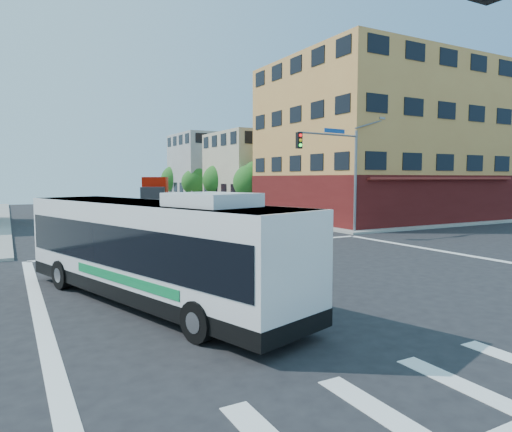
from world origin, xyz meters
TOP-DOWN VIEW (x-y plane):
  - ground at (0.00, 0.00)m, footprint 120.00×120.00m
  - sidewalk_ne at (35.00, 35.00)m, footprint 50.00×50.00m
  - corner_building_ne at (19.99, 18.48)m, footprint 18.10×15.44m
  - building_east_near at (16.98, 33.98)m, footprint 12.06×10.06m
  - building_east_far at (16.98, 47.98)m, footprint 12.06×10.06m
  - signal_mast_ne at (9.08, 10.62)m, footprint 7.91×1.13m
  - street_tree_a at (11.90, 27.92)m, footprint 3.60×3.60m
  - street_tree_b at (11.90, 35.92)m, footprint 3.80×3.80m
  - street_tree_c at (11.90, 43.92)m, footprint 3.40×3.40m
  - street_tree_d at (11.90, 51.92)m, footprint 4.00×4.00m
  - transit_bus at (-6.45, 0.07)m, footprint 5.78×11.71m
  - box_truck at (4.82, 38.21)m, footprint 5.36×8.98m
  - parked_car at (6.54, 23.23)m, footprint 2.26×4.69m

SIDE VIEW (x-z plane):
  - ground at x=0.00m, z-range 0.00..0.00m
  - sidewalk_ne at x=35.00m, z-range 0.00..0.15m
  - parked_car at x=6.54m, z-range 0.00..1.54m
  - transit_bus at x=-6.45m, z-range -0.04..3.37m
  - box_truck at x=4.82m, z-range -0.06..3.84m
  - street_tree_c at x=11.90m, z-range 0.82..6.11m
  - street_tree_a at x=11.90m, z-range 0.83..6.35m
  - street_tree_b at x=11.90m, z-range 0.85..6.65m
  - street_tree_d at x=11.90m, z-range 0.87..6.90m
  - building_east_near at x=16.98m, z-range 0.01..9.01m
  - signal_mast_ne at x=9.08m, z-range 0.95..9.02m
  - building_east_far at x=16.98m, z-range 0.01..10.01m
  - corner_building_ne at x=19.99m, z-range -1.11..12.89m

